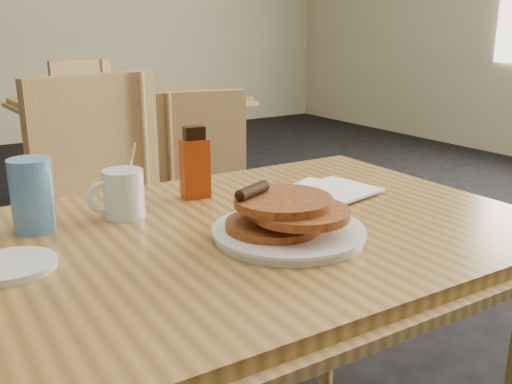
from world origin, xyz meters
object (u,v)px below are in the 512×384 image
at_px(neighbor_table, 131,106).
at_px(chair_neighbor_far, 89,119).
at_px(chair_main_far, 111,207).
at_px(chair_neighbor_near, 192,170).
at_px(main_table, 239,250).
at_px(blue_tumbler, 32,195).
at_px(syrup_bottle, 195,165).
at_px(pancake_plate, 288,222).
at_px(coffee_mug, 122,193).

height_order(neighbor_table, chair_neighbor_far, chair_neighbor_far).
xyz_separation_m(neighbor_table, chair_main_far, (-0.56, -1.27, -0.12)).
height_order(chair_main_far, chair_neighbor_near, chair_main_far).
relative_size(main_table, blue_tumbler, 8.70).
bearing_deg(blue_tumbler, chair_main_far, 59.60).
relative_size(chair_main_far, blue_tumbler, 7.09).
height_order(main_table, chair_neighbor_far, chair_neighbor_far).
distance_m(chair_neighbor_near, blue_tumbler, 1.44).
distance_m(neighbor_table, chair_main_far, 1.39).
height_order(chair_neighbor_near, blue_tumbler, blue_tumbler).
bearing_deg(chair_neighbor_near, syrup_bottle, -104.02).
height_order(neighbor_table, pancake_plate, pancake_plate).
distance_m(main_table, chair_neighbor_near, 1.43).
xyz_separation_m(chair_main_far, pancake_plate, (0.05, -0.85, 0.19)).
height_order(chair_neighbor_near, syrup_bottle, syrup_bottle).
height_order(neighbor_table, blue_tumbler, blue_tumbler).
relative_size(main_table, neighbor_table, 1.03).
bearing_deg(neighbor_table, chair_neighbor_near, -90.92).
height_order(chair_main_far, syrup_bottle, chair_main_far).
xyz_separation_m(pancake_plate, coffee_mug, (-0.21, 0.27, 0.02)).
relative_size(neighbor_table, blue_tumbler, 8.41).
relative_size(neighbor_table, pancake_plate, 4.15).
xyz_separation_m(chair_main_far, chair_neighbor_near, (0.55, 0.54, -0.07)).
bearing_deg(neighbor_table, main_table, -105.47).
xyz_separation_m(chair_neighbor_near, blue_tumbler, (-0.87, -1.10, 0.31)).
xyz_separation_m(chair_main_far, chair_neighbor_far, (0.55, 2.01, -0.05)).
xyz_separation_m(main_table, pancake_plate, (0.05, -0.09, 0.07)).
height_order(chair_main_far, chair_neighbor_far, chair_main_far).
xyz_separation_m(coffee_mug, syrup_bottle, (0.18, 0.04, 0.02)).
bearing_deg(syrup_bottle, blue_tumbler, -167.21).
bearing_deg(pancake_plate, blue_tumbler, 142.39).
bearing_deg(coffee_mug, chair_main_far, 75.47).
distance_m(main_table, syrup_bottle, 0.26).
bearing_deg(blue_tumbler, neighbor_table, 64.12).
bearing_deg(chair_neighbor_far, main_table, -109.65).
height_order(syrup_bottle, blue_tumbler, syrup_bottle).
distance_m(main_table, chair_main_far, 0.77).
relative_size(neighbor_table, chair_neighbor_near, 1.35).
xyz_separation_m(main_table, chair_main_far, (0.00, 0.76, -0.12)).
bearing_deg(neighbor_table, coffee_mug, -111.32).
height_order(pancake_plate, blue_tumbler, blue_tumbler).
xyz_separation_m(chair_neighbor_far, chair_neighbor_near, (-0.00, -1.46, -0.03)).
distance_m(chair_neighbor_far, coffee_mug, 2.69).
xyz_separation_m(chair_neighbor_near, syrup_bottle, (-0.52, -1.08, 0.31)).
bearing_deg(chair_neighbor_far, chair_main_far, -113.65).
xyz_separation_m(main_table, chair_neighbor_near, (0.55, 1.30, -0.19)).
xyz_separation_m(neighbor_table, syrup_bottle, (-0.53, -1.80, 0.12)).
bearing_deg(coffee_mug, chair_neighbor_far, 75.78).
height_order(neighbor_table, coffee_mug, coffee_mug).
bearing_deg(chair_main_far, syrup_bottle, -100.76).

